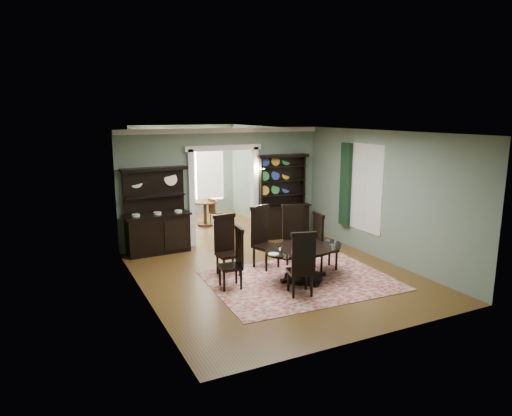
% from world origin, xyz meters
% --- Properties ---
extents(room, '(5.51, 6.01, 3.01)m').
position_xyz_m(room, '(0.00, 0.04, 1.58)').
color(room, brown).
rests_on(room, ground).
extents(parlor, '(3.51, 3.50, 3.01)m').
position_xyz_m(parlor, '(0.00, 5.53, 1.52)').
color(parlor, brown).
rests_on(parlor, ground).
extents(doorway_trim, '(2.08, 0.25, 2.57)m').
position_xyz_m(doorway_trim, '(0.00, 3.00, 1.62)').
color(doorway_trim, silver).
rests_on(doorway_trim, floor).
extents(right_window, '(0.15, 1.47, 2.12)m').
position_xyz_m(right_window, '(2.69, 0.93, 1.60)').
color(right_window, white).
rests_on(right_window, wall_right).
extents(wall_sconce, '(0.27, 0.21, 0.21)m').
position_xyz_m(wall_sconce, '(0.95, 2.85, 1.89)').
color(wall_sconce, '#B2822F').
rests_on(wall_sconce, back_wall_right).
extents(rug, '(3.76, 2.91, 0.01)m').
position_xyz_m(rug, '(0.31, -0.44, 0.01)').
color(rug, maroon).
rests_on(rug, floor).
extents(dining_table, '(1.93, 1.88, 0.71)m').
position_xyz_m(dining_table, '(0.39, -0.42, 0.49)').
color(dining_table, black).
rests_on(dining_table, rug).
extents(centerpiece, '(1.59, 1.02, 0.26)m').
position_xyz_m(centerpiece, '(0.31, -0.45, 0.78)').
color(centerpiece, silver).
rests_on(centerpiece, dining_table).
extents(chair_far_left, '(0.50, 0.46, 1.29)m').
position_xyz_m(chair_far_left, '(-0.91, 0.59, 0.68)').
color(chair_far_left, black).
rests_on(chair_far_left, rug).
extents(chair_far_mid, '(0.64, 0.62, 1.39)m').
position_xyz_m(chair_far_mid, '(-0.00, 0.69, 0.73)').
color(chair_far_mid, black).
rests_on(chair_far_mid, rug).
extents(chair_far_right, '(0.62, 0.60, 1.33)m').
position_xyz_m(chair_far_right, '(0.80, 0.71, 0.70)').
color(chair_far_right, black).
rests_on(chair_far_right, rug).
extents(chair_end_left, '(0.48, 0.50, 1.22)m').
position_xyz_m(chair_end_left, '(-1.04, -0.20, 0.64)').
color(chair_end_left, black).
rests_on(chair_end_left, rug).
extents(chair_end_right, '(0.51, 0.53, 1.27)m').
position_xyz_m(chair_end_right, '(1.07, -0.04, 0.67)').
color(chair_end_right, black).
rests_on(chair_end_right, rug).
extents(chair_near, '(0.57, 0.55, 1.27)m').
position_xyz_m(chair_near, '(-0.12, -1.16, 0.67)').
color(chair_near, black).
rests_on(chair_near, rug).
extents(sideboard, '(1.62, 0.64, 2.10)m').
position_xyz_m(sideboard, '(-1.85, 2.75, 0.73)').
color(sideboard, black).
rests_on(sideboard, floor).
extents(welsh_dresser, '(1.50, 0.65, 2.28)m').
position_xyz_m(welsh_dresser, '(1.65, 2.75, 0.83)').
color(welsh_dresser, black).
rests_on(welsh_dresser, floor).
extents(parlor_table, '(0.82, 0.82, 0.76)m').
position_xyz_m(parlor_table, '(0.13, 4.86, 0.50)').
color(parlor_table, '#4F3016').
rests_on(parlor_table, parlor_floor).
extents(parlor_chair_left, '(0.45, 0.44, 0.98)m').
position_xyz_m(parlor_chair_left, '(-0.50, 4.79, 0.53)').
color(parlor_chair_left, '#4F3016').
rests_on(parlor_chair_left, parlor_floor).
extents(parlor_chair_right, '(0.39, 0.38, 0.84)m').
position_xyz_m(parlor_chair_right, '(0.39, 4.71, 0.45)').
color(parlor_chair_right, '#4F3016').
rests_on(parlor_chair_right, parlor_floor).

